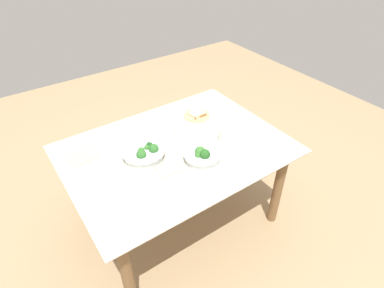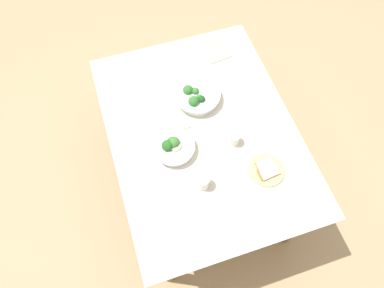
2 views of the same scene
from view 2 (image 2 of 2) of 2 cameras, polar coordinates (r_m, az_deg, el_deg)
The scene contains 12 objects.
ground_plane at distance 2.74m, azimuth 1.29°, elevation -5.45°, with size 6.00×6.00×0.00m, color tan.
dining_table at distance 2.18m, azimuth 1.62°, elevation 0.83°, with size 1.46×1.07×0.72m.
broccoli_bowl_far at distance 2.18m, azimuth 0.74°, elevation 7.60°, with size 0.28×0.28×0.10m.
broccoli_bowl_near at distance 2.00m, azimuth -3.01°, elevation -0.49°, with size 0.24×0.24×0.10m.
bread_side_plate at distance 2.01m, azimuth 11.78°, elevation -4.07°, with size 0.20×0.20×0.03m.
water_glass_center at distance 2.04m, azimuth 6.70°, elevation 0.84°, with size 0.07×0.07×0.08m, color silver.
water_glass_side at distance 1.91m, azimuth 1.74°, elevation -6.07°, with size 0.07×0.07×0.09m, color silver.
fork_by_far_bowl at distance 2.13m, azimuth 14.19°, elevation 1.00°, with size 0.07×0.10×0.00m.
fork_by_near_bowl at distance 2.02m, azimuth 18.47°, elevation -8.34°, with size 0.07×0.08×0.00m.
table_knife_left at distance 1.92m, azimuth 3.62°, elevation -9.16°, with size 0.21×0.01×0.00m, color #B7B7BC.
napkin_folded_upper at distance 2.46m, azimuth 3.79°, elevation 14.55°, with size 0.17×0.16×0.01m, color #B1A997.
napkin_folded_lower at distance 2.14m, azimuth -2.82°, elevation 4.20°, with size 0.18×0.16×0.01m, color #B1A997.
Camera 2 is at (0.98, -0.38, 2.53)m, focal length 33.41 mm.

